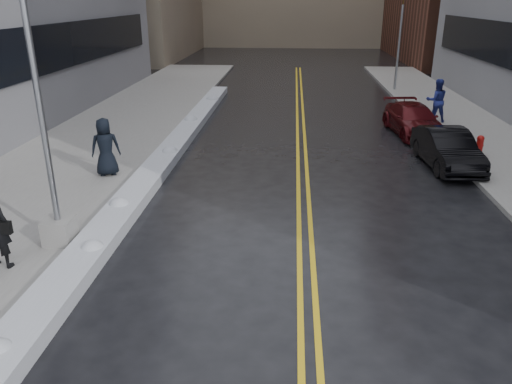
% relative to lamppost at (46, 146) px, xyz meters
% --- Properties ---
extents(ground, '(160.00, 160.00, 0.00)m').
position_rel_lamppost_xyz_m(ground, '(3.30, -2.00, -2.53)').
color(ground, black).
rests_on(ground, ground).
extents(sidewalk_west, '(5.50, 50.00, 0.15)m').
position_rel_lamppost_xyz_m(sidewalk_west, '(-2.45, 8.00, -2.46)').
color(sidewalk_west, gray).
rests_on(sidewalk_west, ground).
extents(sidewalk_east, '(4.00, 50.00, 0.15)m').
position_rel_lamppost_xyz_m(sidewalk_east, '(13.30, 8.00, -2.46)').
color(sidewalk_east, gray).
rests_on(sidewalk_east, ground).
extents(lane_line_left, '(0.12, 50.00, 0.01)m').
position_rel_lamppost_xyz_m(lane_line_left, '(5.65, 8.00, -2.53)').
color(lane_line_left, gold).
rests_on(lane_line_left, ground).
extents(lane_line_right, '(0.12, 50.00, 0.01)m').
position_rel_lamppost_xyz_m(lane_line_right, '(5.95, 8.00, -2.53)').
color(lane_line_right, gold).
rests_on(lane_line_right, ground).
extents(snow_ridge, '(0.90, 30.00, 0.34)m').
position_rel_lamppost_xyz_m(snow_ridge, '(0.85, 6.00, -2.36)').
color(snow_ridge, silver).
rests_on(snow_ridge, ground).
extents(lamppost, '(0.65, 0.65, 7.62)m').
position_rel_lamppost_xyz_m(lamppost, '(0.00, 0.00, 0.00)').
color(lamppost, gray).
rests_on(lamppost, sidewalk_west).
extents(fire_hydrant, '(0.26, 0.26, 0.73)m').
position_rel_lamppost_xyz_m(fire_hydrant, '(12.30, 8.00, -1.98)').
color(fire_hydrant, maroon).
rests_on(fire_hydrant, sidewalk_east).
extents(traffic_signal, '(0.16, 0.20, 6.00)m').
position_rel_lamppost_xyz_m(traffic_signal, '(11.80, 22.00, 0.87)').
color(traffic_signal, gray).
rests_on(traffic_signal, sidewalk_east).
extents(pedestrian_c, '(1.07, 0.88, 1.88)m').
position_rel_lamppost_xyz_m(pedestrian_c, '(-0.57, 4.82, -1.44)').
color(pedestrian_c, black).
rests_on(pedestrian_c, sidewalk_west).
extents(pedestrian_east, '(0.99, 0.79, 1.97)m').
position_rel_lamppost_xyz_m(pedestrian_east, '(12.01, 13.23, -1.40)').
color(pedestrian_east, navy).
rests_on(pedestrian_east, sidewalk_east).
extents(car_black, '(1.68, 4.13, 1.33)m').
position_rel_lamppost_xyz_m(car_black, '(10.80, 6.88, -1.87)').
color(car_black, black).
rests_on(car_black, ground).
extents(car_maroon, '(2.27, 4.57, 1.28)m').
position_rel_lamppost_xyz_m(car_maroon, '(10.63, 11.40, -1.90)').
color(car_maroon, '#470B0F').
rests_on(car_maroon, ground).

